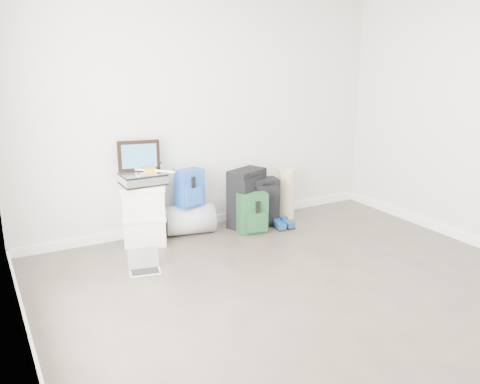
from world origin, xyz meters
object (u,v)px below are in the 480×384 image
briefcase (143,179)px  large_suitcase (247,198)px  boxes_stack (145,214)px  duffel_bag (190,219)px  carry_on (263,202)px  laptop (144,266)px

briefcase → large_suitcase: bearing=-3.2°
boxes_stack → briefcase: size_ratio=1.48×
duffel_bag → large_suitcase: bearing=3.7°
carry_on → laptop: (-1.67, -0.59, -0.24)m
laptop → boxes_stack: bearing=82.5°
boxes_stack → large_suitcase: (1.24, -0.06, 0.02)m
boxes_stack → laptop: bearing=-89.4°
duffel_bag → laptop: size_ratio=1.65×
boxes_stack → laptop: 0.81m
laptop → carry_on: bearing=31.5°
duffel_bag → boxes_stack: bearing=-164.3°
boxes_stack → carry_on: size_ratio=1.15×
large_suitcase → boxes_stack: bearing=154.3°
boxes_stack → duffel_bag: 0.57m
duffel_bag → laptop: 1.10m
briefcase → large_suitcase: 1.29m
large_suitcase → laptop: (-1.49, -0.65, -0.30)m
duffel_bag → large_suitcase: 0.73m
boxes_stack → laptop: (-0.25, -0.71, -0.28)m
briefcase → carry_on: briefcase is taller
duffel_bag → carry_on: (0.88, -0.16, 0.12)m
briefcase → laptop: bearing=-110.0°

